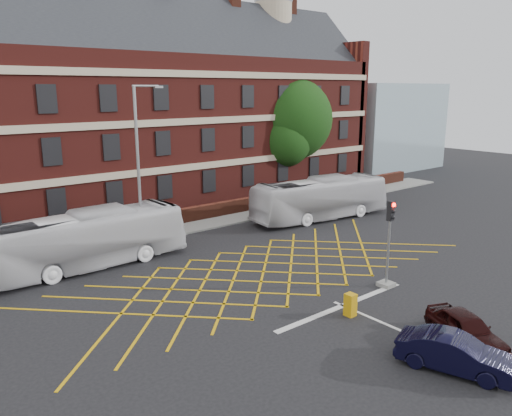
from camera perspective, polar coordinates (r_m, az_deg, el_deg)
ground at (r=25.17m, az=3.82°, el=-8.53°), size 120.00×120.00×0.00m
victorian_building at (r=42.27m, az=-16.88°, el=10.77°), size 51.00×12.17×20.40m
boundary_wall at (r=35.13m, az=-10.77°, el=-1.39°), size 56.00×0.50×1.10m
far_pavement at (r=34.42m, az=-9.93°, el=-2.51°), size 60.00×3.00×0.12m
glass_block at (r=62.96m, az=13.70°, el=9.08°), size 14.00×10.00×10.00m
box_junction_hatching at (r=26.56m, az=0.85°, el=-7.28°), size 8.22×8.22×0.02m
stop_line at (r=22.95m, az=9.89°, el=-10.94°), size 8.00×0.30×0.02m
centre_line at (r=19.84m, az=24.76°, el=-16.18°), size 0.15×14.00×0.02m
bus_left at (r=28.15m, az=-19.06°, el=-3.52°), size 11.14×2.75×3.09m
bus_right at (r=37.06m, az=7.40°, el=1.08°), size 11.27×4.01×3.07m
car_navy at (r=18.96m, az=21.79°, el=-15.16°), size 2.56×4.10×1.28m
car_maroon at (r=20.88m, az=22.87°, el=-12.60°), size 2.76×3.90×1.23m
deciduous_tree at (r=47.33m, az=3.97°, el=9.44°), size 7.87×7.72×10.51m
traffic_light_near at (r=24.93m, az=14.87°, el=-4.87°), size 0.70×0.70×4.27m
street_lamp at (r=29.46m, az=-13.02°, el=1.28°), size 2.25×1.00×9.63m
utility_cabinet at (r=21.91m, az=10.73°, el=-10.82°), size 0.40×0.43×0.99m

